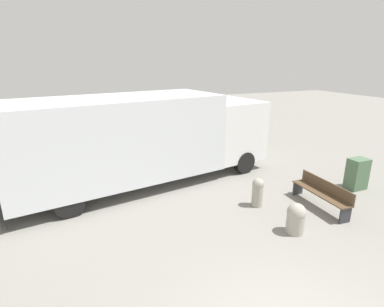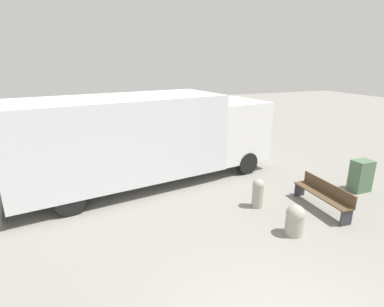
{
  "view_description": "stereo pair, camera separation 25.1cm",
  "coord_description": "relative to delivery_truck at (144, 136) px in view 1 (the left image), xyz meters",
  "views": [
    {
      "loc": [
        -2.57,
        -2.21,
        4.01
      ],
      "look_at": [
        0.51,
        5.04,
        1.54
      ],
      "focal_mm": 28.0,
      "sensor_mm": 36.0,
      "label": 1
    },
    {
      "loc": [
        -2.34,
        -2.3,
        4.01
      ],
      "look_at": [
        0.51,
        5.04,
        1.54
      ],
      "focal_mm": 28.0,
      "sensor_mm": 36.0,
      "label": 2
    }
  ],
  "objects": [
    {
      "name": "delivery_truck",
      "position": [
        0.0,
        0.0,
        0.0
      ],
      "size": [
        9.03,
        3.88,
        2.93
      ],
      "rotation": [
        0.0,
        0.0,
        0.16
      ],
      "color": "silver",
      "rests_on": "ground"
    },
    {
      "name": "utility_box",
      "position": [
        6.12,
        -3.23,
        -1.1
      ],
      "size": [
        0.61,
        0.44,
        1.02
      ],
      "color": "#4C6B4C",
      "rests_on": "ground"
    },
    {
      "name": "bollard_far_bench",
      "position": [
        2.47,
        -3.0,
        -1.15
      ],
      "size": [
        0.33,
        0.33,
        0.84
      ],
      "color": "#9E998C",
      "rests_on": "ground"
    },
    {
      "name": "park_bench",
      "position": [
        4.11,
        -3.76,
        -1.16
      ],
      "size": [
        0.51,
        1.96,
        0.78
      ],
      "rotation": [
        0.0,
        0.0,
        1.51
      ],
      "color": "brown",
      "rests_on": "ground"
    },
    {
      "name": "bollard_near_bench",
      "position": [
        2.5,
        -4.53,
        -1.21
      ],
      "size": [
        0.45,
        0.45,
        0.77
      ],
      "color": "#9E998C",
      "rests_on": "ground"
    }
  ]
}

